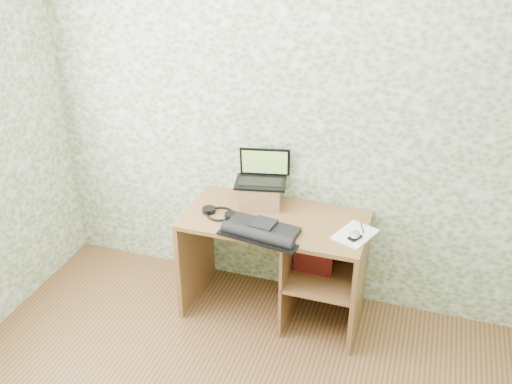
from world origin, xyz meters
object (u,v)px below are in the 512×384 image
(riser, at_px, (261,194))
(laptop, at_px, (262,174))
(notepad, at_px, (355,235))
(desk, at_px, (287,252))
(keyboard, at_px, (261,231))

(riser, xyz_separation_m, laptop, (0.00, 0.04, 0.13))
(riser, xyz_separation_m, notepad, (0.68, -0.19, -0.07))
(laptop, bearing_deg, desk, -46.27)
(desk, xyz_separation_m, riser, (-0.22, 0.12, 0.35))
(desk, height_order, riser, riser)
(riser, relative_size, notepad, 0.97)
(desk, distance_m, notepad, 0.54)
(keyboard, bearing_deg, notepad, 25.46)
(desk, xyz_separation_m, notepad, (0.45, -0.08, 0.28))
(desk, height_order, notepad, notepad)
(keyboard, bearing_deg, desk, 74.76)
(laptop, bearing_deg, keyboard, -86.05)
(riser, height_order, laptop, laptop)
(desk, bearing_deg, notepad, -9.59)
(laptop, xyz_separation_m, notepad, (0.68, -0.23, -0.21))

